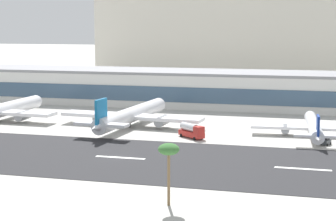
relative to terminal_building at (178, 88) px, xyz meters
The scene contains 11 objects.
ground_plane 89.31m from the terminal_building, 85.43° to the right, with size 1400.00×1400.00×0.00m, color #B2AFA8.
runway_strip 89.46m from the terminal_building, 85.44° to the right, with size 800.00×40.38×0.08m, color #262628.
runway_centreline_dash_4 89.51m from the terminal_building, 84.99° to the right, with size 12.00×1.20×0.01m, color white.
runway_centreline_dash_5 101.76m from the terminal_building, 61.13° to the right, with size 12.00×1.20×0.01m, color white.
terminal_building is the anchor object (origin of this frame).
distant_hotel_block 95.23m from the terminal_building, 83.77° to the left, with size 148.22×36.93×44.90m, color beige.
airliner_blue_tail_gate_1 50.52m from the terminal_building, 93.10° to the right, with size 45.04×51.97×10.85m.
airliner_navy_tail_gate_2 72.76m from the terminal_building, 45.32° to the right, with size 34.61×38.98×8.13m.
service_fuel_truck_0 65.12m from the terminal_building, 73.09° to the right, with size 8.19×7.44×3.95m.
service_baggage_tug_1 82.54m from the terminal_building, 48.84° to the right, with size 2.84×3.57×2.20m.
palm_tree_0 122.90m from the terminal_building, 77.13° to the right, with size 3.63×3.63×10.82m.
Camera 1 is at (43.51, -121.02, 30.56)m, focal length 60.42 mm.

